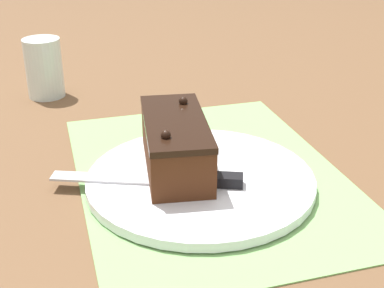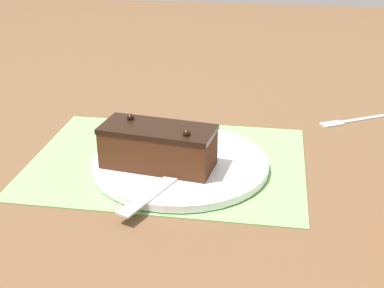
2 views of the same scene
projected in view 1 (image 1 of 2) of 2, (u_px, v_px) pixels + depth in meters
name	position (u px, v px, depth m)	size (l,w,h in m)	color
ground_plane	(209.00, 175.00, 0.71)	(3.00, 3.00, 0.00)	brown
placemat_woven	(209.00, 174.00, 0.71)	(0.46, 0.34, 0.00)	#7AB266
cake_plate	(200.00, 180.00, 0.68)	(0.29, 0.29, 0.01)	white
chocolate_cake	(175.00, 143.00, 0.68)	(0.19, 0.10, 0.08)	#472614
serving_knife	(179.00, 179.00, 0.66)	(0.11, 0.23, 0.01)	black
drinking_glass	(44.00, 68.00, 0.96)	(0.07, 0.07, 0.11)	silver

